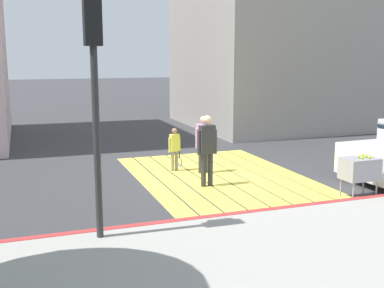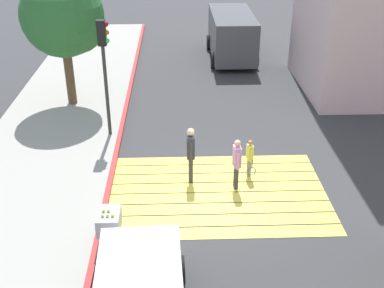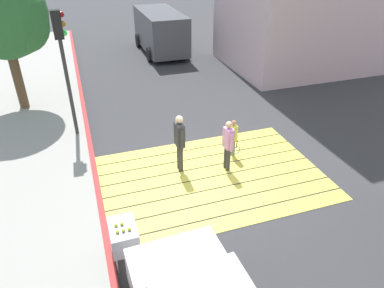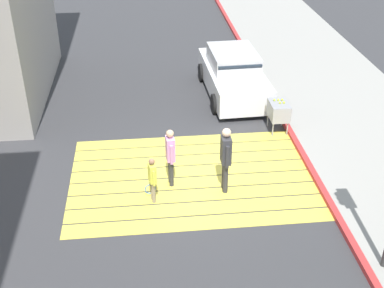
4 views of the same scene
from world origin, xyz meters
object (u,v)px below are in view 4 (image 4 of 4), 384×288
at_px(car_parked_near_curb, 233,75).
at_px(tennis_ball_cart, 279,111).
at_px(pedestrian_adult_lead, 170,153).
at_px(pedestrian_child_with_racket, 152,178).
at_px(pedestrian_adult_trailing, 226,155).

xyz_separation_m(car_parked_near_curb, tennis_ball_cart, (-0.90, 2.79, -0.04)).
bearing_deg(pedestrian_adult_lead, tennis_ball_cart, -144.08).
relative_size(car_parked_near_curb, pedestrian_child_with_racket, 3.52).
bearing_deg(car_parked_near_curb, pedestrian_adult_lead, 64.20).
xyz_separation_m(pedestrian_adult_trailing, pedestrian_child_with_racket, (1.83, 0.26, -0.36)).
distance_m(car_parked_near_curb, pedestrian_adult_lead, 5.89).
bearing_deg(tennis_ball_cart, pedestrian_child_with_racket, 38.81).
relative_size(pedestrian_adult_lead, pedestrian_adult_trailing, 0.89).
distance_m(pedestrian_adult_trailing, pedestrian_child_with_racket, 1.88).
distance_m(car_parked_near_curb, pedestrian_adult_trailing, 5.85).
height_order(car_parked_near_curb, pedestrian_adult_trailing, pedestrian_adult_trailing).
relative_size(pedestrian_adult_trailing, pedestrian_child_with_racket, 1.45).
bearing_deg(pedestrian_adult_trailing, pedestrian_child_with_racket, 7.95).
relative_size(car_parked_near_curb, tennis_ball_cart, 4.29).
relative_size(tennis_ball_cart, pedestrian_child_with_racket, 0.82).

